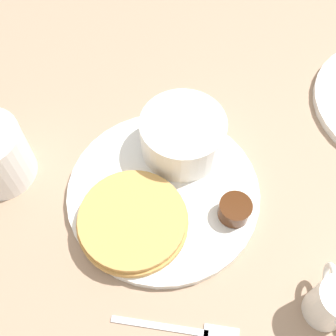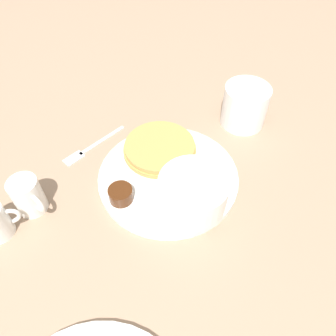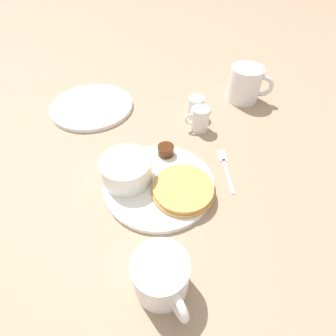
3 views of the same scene
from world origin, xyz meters
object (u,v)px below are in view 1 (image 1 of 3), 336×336
bowl (183,134)px  creamer_pitcher_near (332,303)px  plate (163,192)px  fork (190,331)px

bowl → creamer_pitcher_near: size_ratio=1.54×
plate → fork: plate is taller
plate → creamer_pitcher_near: bearing=-24.0°
bowl → fork: bowl is taller
creamer_pitcher_near → fork: (-0.14, -0.06, -0.03)m
plate → bowl: 0.08m
creamer_pitcher_near → fork: bearing=-156.4°
bowl → fork: 0.23m
plate → fork: 0.17m
bowl → plate: bearing=-95.8°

